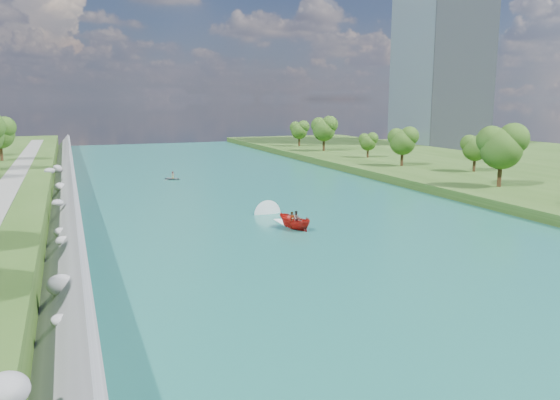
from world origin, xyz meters
name	(u,v)px	position (x,y,z in m)	size (l,w,h in m)	color
ground	(347,251)	(0.00, 0.00, 0.00)	(260.00, 260.00, 0.00)	#2D5119
river_water	(275,212)	(0.00, 20.00, 0.05)	(55.00, 240.00, 0.10)	#196160
berm_east	(557,186)	(49.50, 20.00, 0.75)	(44.00, 240.00, 1.50)	#2D5119
riprap_bank	(63,215)	(-25.88, 19.46, 1.84)	(4.64, 236.00, 4.53)	slate
office_tower	(442,48)	(82.50, 95.00, 30.00)	(22.00, 22.00, 60.00)	gray
trees_east	(423,145)	(38.13, 41.05, 6.07)	(15.72, 144.11, 11.23)	#275015
motorboat	(290,220)	(-1.35, 11.31, 0.89)	(3.60, 19.25, 2.12)	#A9140D
raft	(173,178)	(-7.19, 53.91, 0.45)	(3.65, 3.57, 1.53)	gray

